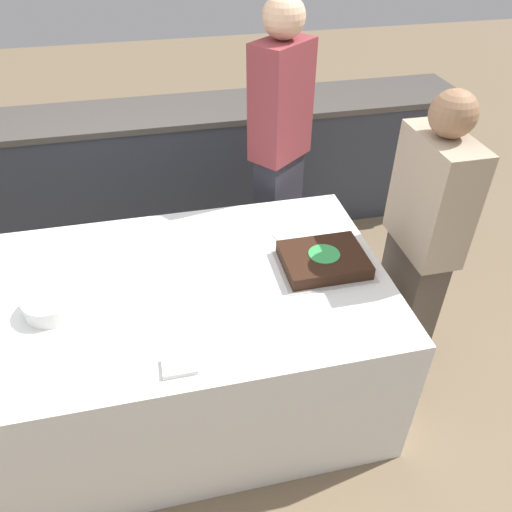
{
  "coord_description": "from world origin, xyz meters",
  "views": [
    {
      "loc": [
        -0.06,
        -1.68,
        2.22
      ],
      "look_at": [
        0.31,
        0.0,
        0.88
      ],
      "focal_mm": 35.0,
      "sensor_mm": 36.0,
      "label": 1
    }
  ],
  "objects_px": {
    "plate_stack": "(51,304)",
    "person_seated_right": "(420,247)",
    "person_cutting_cake": "(279,155)",
    "cake": "(323,260)"
  },
  "relations": [
    {
      "from": "cake",
      "to": "person_seated_right",
      "type": "xyz_separation_m",
      "value": [
        0.49,
        0.01,
        -0.01
      ]
    },
    {
      "from": "person_cutting_cake",
      "to": "cake",
      "type": "bearing_deg",
      "value": 51.86
    },
    {
      "from": "person_cutting_cake",
      "to": "person_seated_right",
      "type": "height_order",
      "value": "person_cutting_cake"
    },
    {
      "from": "plate_stack",
      "to": "person_cutting_cake",
      "type": "relative_size",
      "value": 0.13
    },
    {
      "from": "cake",
      "to": "person_cutting_cake",
      "type": "xyz_separation_m",
      "value": [
        -0.0,
        0.81,
        0.13
      ]
    },
    {
      "from": "person_cutting_cake",
      "to": "person_seated_right",
      "type": "relative_size",
      "value": 1.14
    },
    {
      "from": "plate_stack",
      "to": "person_seated_right",
      "type": "relative_size",
      "value": 0.14
    },
    {
      "from": "cake",
      "to": "plate_stack",
      "type": "relative_size",
      "value": 1.85
    },
    {
      "from": "plate_stack",
      "to": "person_cutting_cake",
      "type": "xyz_separation_m",
      "value": [
        1.18,
        0.85,
        0.12
      ]
    },
    {
      "from": "cake",
      "to": "person_cutting_cake",
      "type": "bearing_deg",
      "value": 90.0
    }
  ]
}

